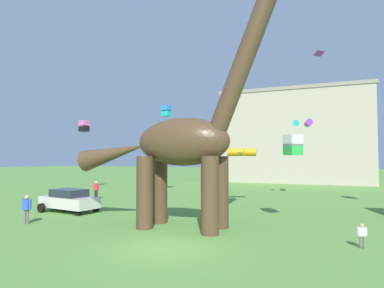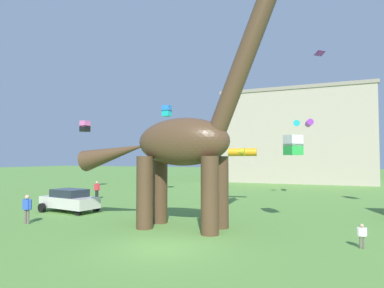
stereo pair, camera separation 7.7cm
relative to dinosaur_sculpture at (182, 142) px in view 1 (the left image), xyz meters
The scene contains 13 objects.
ground_plane 5.99m from the dinosaur_sculpture, 76.65° to the right, with size 240.00×240.00×0.00m, color #5B8E3D.
dinosaur_sculpture is the anchor object (origin of this frame).
parked_sedan_left 10.18m from the dinosaur_sculpture, 168.76° to the left, with size 4.43×2.41×1.55m.
person_photographer 9.29m from the dinosaur_sculpture, ahead, with size 0.37×0.17×1.00m.
person_vendor_side 15.19m from the dinosaur_sculpture, 145.60° to the left, with size 0.60×0.26×1.61m.
person_far_spectator 9.46m from the dinosaur_sculpture, 164.70° to the right, with size 0.60×0.27×1.61m.
kite_mid_right 16.06m from the dinosaur_sculpture, 119.96° to the left, with size 0.78×0.78×1.08m.
kite_mid_left 10.36m from the dinosaur_sculpture, 86.20° to the left, with size 2.38×2.11×0.68m.
kite_near_high 24.48m from the dinosaur_sculpture, 142.33° to the left, with size 0.99×0.99×1.27m.
kite_far_left 6.24m from the dinosaur_sculpture, 30.71° to the left, with size 1.10×1.10×1.11m.
kite_drifting 17.49m from the dinosaur_sculpture, 72.15° to the left, with size 1.91×2.13×0.61m.
kite_trailing 14.07m from the dinosaur_sculpture, 56.78° to the left, with size 0.87×0.88×0.98m.
background_building_block 39.51m from the dinosaur_sculpture, 86.33° to the left, with size 21.99×12.76×14.15m.
Camera 1 is at (6.23, -12.09, 3.65)m, focal length 30.80 mm.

